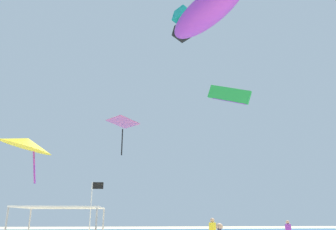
# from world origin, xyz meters

# --- Properties ---
(canopy_tent) EXTENTS (3.37, 2.85, 2.30)m
(canopy_tent) POSITION_xyz_m (-6.40, -1.58, 2.19)
(canopy_tent) COLOR #B2B2B7
(canopy_tent) RESTS_ON ground
(banner_flag) EXTENTS (0.61, 0.06, 3.64)m
(banner_flag) POSITION_xyz_m (-5.53, 1.58, 2.20)
(banner_flag) COLOR silver
(banner_flag) RESTS_ON ground
(kite_inflatable_purple) EXTENTS (6.17, 8.41, 3.27)m
(kite_inflatable_purple) POSITION_xyz_m (1.49, 4.38, 16.50)
(kite_inflatable_purple) COLOR purple
(kite_diamond_pink) EXTENTS (4.12, 4.12, 4.25)m
(kite_diamond_pink) POSITION_xyz_m (-5.20, 21.58, 12.44)
(kite_diamond_pink) COLOR pink
(kite_parafoil_green) EXTENTS (4.50, 3.33, 3.19)m
(kite_parafoil_green) POSITION_xyz_m (7.03, 18.64, 15.43)
(kite_parafoil_green) COLOR green
(kite_box_teal) EXTENTS (2.26, 2.17, 3.42)m
(kite_box_teal) POSITION_xyz_m (0.91, 12.89, 20.81)
(kite_box_teal) COLOR teal
(kite_delta_yellow) EXTENTS (4.81, 4.76, 3.94)m
(kite_delta_yellow) POSITION_xyz_m (-12.19, 10.43, 7.56)
(kite_delta_yellow) COLOR yellow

